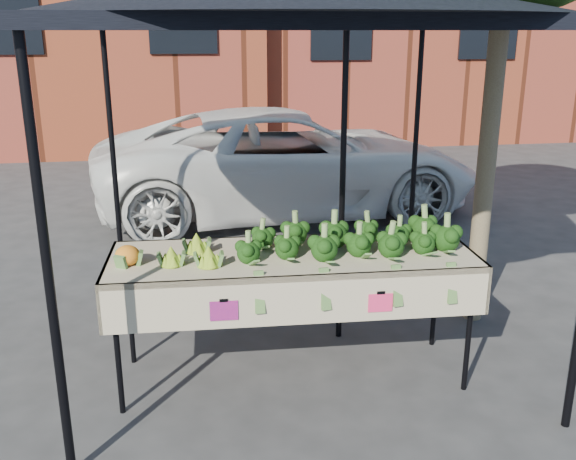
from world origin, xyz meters
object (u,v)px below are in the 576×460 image
Objects in this scene: canopy at (294,164)px; vehicle at (288,18)px; street_tree at (497,58)px; table at (292,316)px.

canopy is 0.65× the size of vehicle.
street_tree is (1.54, 0.08, 0.73)m from canopy.
canopy reaches higher than table.
canopy is 3.70m from vehicle.
vehicle reaches higher than canopy.
table is 0.77× the size of canopy.
street_tree is at bearing -167.06° from vehicle.
canopy is 0.75× the size of street_tree.
street_tree is (1.64, 0.70, 1.65)m from table.
vehicle is at bearing 82.02° from canopy.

